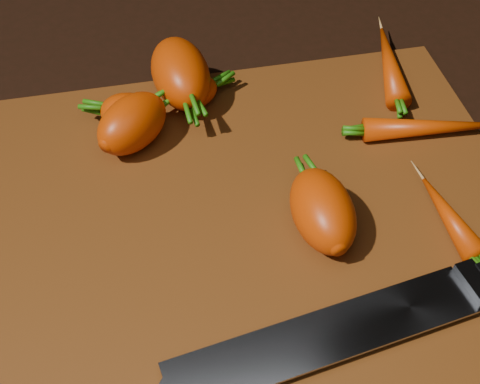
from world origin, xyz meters
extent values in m
cube|color=black|center=(0.00, 0.00, -0.01)|extent=(2.00, 2.00, 0.01)
cube|color=#61300E|center=(0.00, 0.00, 0.01)|extent=(0.50, 0.40, 0.01)
ellipsoid|color=#C13806|center=(-0.08, 0.11, 0.04)|extent=(0.09, 0.09, 0.05)
ellipsoid|color=#C13806|center=(-0.08, 0.13, 0.03)|extent=(0.07, 0.07, 0.04)
ellipsoid|color=#C13806|center=(-0.03, 0.17, 0.04)|extent=(0.07, 0.10, 0.06)
ellipsoid|color=#C13806|center=(0.06, -0.03, 0.04)|extent=(0.05, 0.09, 0.05)
ellipsoid|color=#C13806|center=(-0.02, 0.15, 0.03)|extent=(0.06, 0.05, 0.03)
ellipsoid|color=#C13806|center=(0.19, 0.16, 0.02)|extent=(0.05, 0.13, 0.03)
ellipsoid|color=#C13806|center=(0.20, 0.06, 0.02)|extent=(0.14, 0.04, 0.02)
ellipsoid|color=#C13806|center=(0.17, -0.05, 0.02)|extent=(0.03, 0.09, 0.02)
cube|color=gray|center=(0.04, -0.13, 0.02)|extent=(0.02, 0.04, 0.02)
cube|color=black|center=(0.12, -0.12, 0.02)|extent=(0.14, 0.05, 0.02)
cylinder|color=#B2B2B7|center=(0.09, -0.13, 0.03)|extent=(0.01, 0.01, 0.00)
camera|label=1|loc=(-0.08, -0.37, 0.46)|focal=50.00mm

